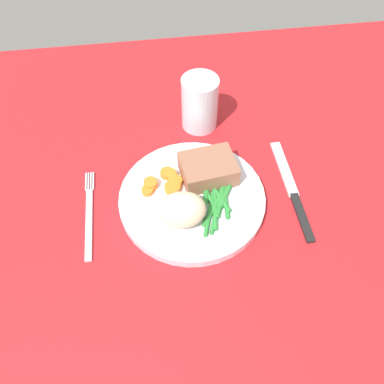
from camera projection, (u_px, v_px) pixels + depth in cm
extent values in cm
cube|color=red|center=(194.00, 197.00, 64.59)|extent=(120.00, 90.00, 2.00)
cylinder|color=white|center=(192.00, 199.00, 62.14)|extent=(23.16, 23.16, 1.60)
cube|color=#936047|center=(208.00, 169.00, 62.50)|extent=(9.30, 7.70, 3.50)
ellipsoid|color=beige|center=(182.00, 210.00, 56.79)|extent=(7.16, 5.60, 5.19)
cylinder|color=orange|center=(173.00, 188.00, 61.73)|extent=(2.57, 2.57, 1.04)
cylinder|color=orange|center=(167.00, 173.00, 63.62)|extent=(2.25, 2.25, 0.91)
cylinder|color=orange|center=(147.00, 190.00, 61.54)|extent=(1.83, 1.83, 0.95)
cylinder|color=orange|center=(151.00, 184.00, 62.08)|extent=(2.19, 2.19, 1.29)
cylinder|color=orange|center=(171.00, 175.00, 63.35)|extent=(1.98, 1.98, 1.09)
cylinder|color=orange|center=(176.00, 182.00, 62.47)|extent=(2.23, 2.23, 1.10)
cylinder|color=#2D8C38|center=(226.00, 193.00, 61.32)|extent=(4.01, 5.93, 0.87)
cylinder|color=#2D8C38|center=(221.00, 196.00, 61.02)|extent=(3.13, 7.10, 0.81)
cylinder|color=#2D8C38|center=(225.00, 196.00, 61.08)|extent=(1.49, 8.52, 0.69)
cylinder|color=#2D8C38|center=(220.00, 198.00, 60.80)|extent=(2.65, 5.83, 0.78)
cylinder|color=#2D8C38|center=(215.00, 206.00, 59.91)|extent=(5.06, 7.10, 0.75)
cylinder|color=#2D8C38|center=(205.00, 198.00, 60.70)|extent=(3.08, 7.50, 0.86)
cylinder|color=#2D8C38|center=(216.00, 211.00, 59.41)|extent=(3.43, 7.96, 0.62)
cylinder|color=#2D8C38|center=(209.00, 213.00, 59.15)|extent=(3.18, 7.92, 0.65)
cylinder|color=#2D8C38|center=(212.00, 202.00, 60.32)|extent=(1.74, 5.96, 0.70)
cylinder|color=#2D8C38|center=(215.00, 210.00, 59.47)|extent=(1.86, 7.05, 0.71)
cube|color=silver|center=(89.00, 223.00, 60.09)|extent=(1.00, 13.00, 0.40)
cube|color=silver|center=(86.00, 182.00, 64.93)|extent=(0.24, 3.60, 0.40)
cube|color=silver|center=(89.00, 182.00, 64.96)|extent=(0.24, 3.60, 0.40)
cube|color=silver|center=(91.00, 181.00, 64.99)|extent=(0.24, 3.60, 0.40)
cube|color=silver|center=(93.00, 181.00, 65.03)|extent=(0.24, 3.60, 0.40)
cube|color=black|center=(302.00, 217.00, 60.77)|extent=(1.30, 9.00, 0.64)
cube|color=silver|center=(284.00, 169.00, 66.65)|extent=(1.70, 12.00, 0.40)
cylinder|color=silver|center=(200.00, 103.00, 69.45)|extent=(6.55, 6.55, 9.93)
cylinder|color=silver|center=(199.00, 114.00, 71.46)|extent=(6.03, 6.03, 4.95)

